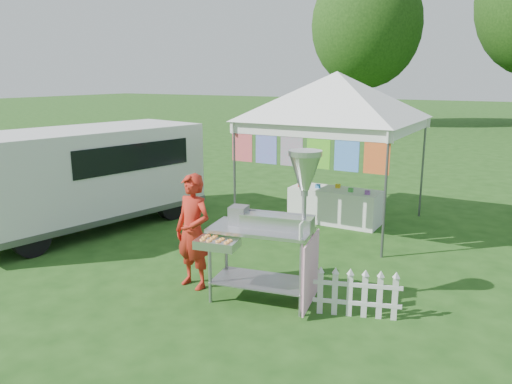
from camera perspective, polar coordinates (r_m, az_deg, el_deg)
The scene contains 8 objects.
ground at distance 7.26m, azimuth -1.55°, elevation -10.53°, with size 120.00×120.00×0.00m, color #1C4413.
canopy_main at distance 9.81m, azimuth 9.25°, elevation 13.39°, with size 4.24×4.24×3.45m.
tree_left at distance 31.29m, azimuth 12.52°, elevation 18.17°, with size 6.40×6.40×9.53m.
donut_cart at distance 6.31m, azimuth 2.42°, elevation -2.68°, with size 1.48×1.23×2.03m.
vendor at distance 6.99m, azimuth -7.20°, elevation -4.49°, with size 0.59×0.39×1.62m, color #B12215.
cargo_van at distance 10.25m, azimuth -18.56°, elevation 1.91°, with size 2.76×4.93×1.93m.
picket_fence at distance 6.37m, azimuth 11.47°, elevation -11.48°, with size 1.03×0.36×0.56m.
display_table at distance 10.24m, azimuth 8.99°, elevation -1.56°, with size 1.80×0.70×0.69m, color white.
Camera 1 is at (3.45, -5.68, 2.91)m, focal length 35.00 mm.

